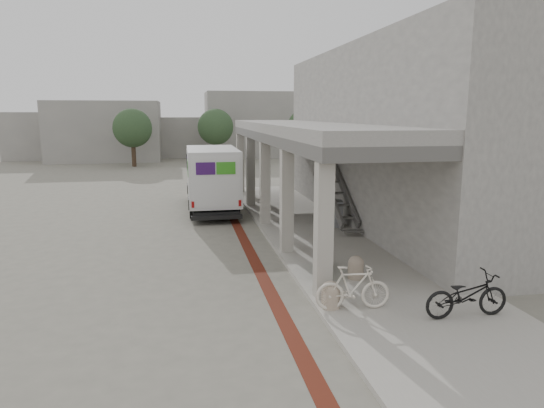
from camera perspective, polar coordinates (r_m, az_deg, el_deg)
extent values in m
plane|color=#6A675B|center=(14.66, -5.98, -6.87)|extent=(120.00, 120.00, 0.00)
cube|color=#561D11|center=(16.67, -3.10, -4.66)|extent=(0.35, 40.00, 0.01)
cube|color=#9B978B|center=(15.46, 9.04, -5.80)|extent=(4.40, 28.00, 0.12)
cube|color=gray|center=(20.30, 14.06, 7.78)|extent=(4.30, 17.00, 7.00)
cube|color=#575551|center=(19.05, 3.64, 7.91)|extent=(3.40, 16.90, 0.35)
cube|color=gray|center=(19.04, 3.65, 8.96)|extent=(3.40, 16.90, 0.35)
cube|color=gray|center=(48.48, -18.98, 8.11)|extent=(10.00, 6.00, 5.50)
cube|color=gray|center=(52.01, -10.58, 7.81)|extent=(8.00, 6.00, 4.00)
cube|color=gray|center=(50.46, -2.55, 9.31)|extent=(9.00, 6.00, 6.50)
cube|color=gray|center=(52.61, -25.00, 7.30)|extent=(7.00, 5.00, 4.50)
cylinder|color=#38281C|center=(42.26, -15.96, 5.88)|extent=(0.36, 0.36, 2.40)
sphere|color=#284025|center=(42.15, -16.10, 8.59)|extent=(3.20, 3.20, 3.20)
cylinder|color=#38281C|center=(44.17, -6.60, 6.41)|extent=(0.36, 0.36, 2.40)
sphere|color=#284025|center=(44.07, -6.66, 9.00)|extent=(3.20, 3.20, 3.20)
cylinder|color=#38281C|center=(44.47, 3.90, 6.48)|extent=(0.36, 0.36, 2.40)
sphere|color=#284025|center=(44.37, 3.93, 9.06)|extent=(3.20, 3.20, 3.20)
cube|color=black|center=(22.58, -7.06, 0.24)|extent=(1.88, 6.22, 0.27)
cube|color=silver|center=(21.58, -7.02, 3.46)|extent=(2.15, 4.63, 2.31)
cube|color=silver|center=(24.63, -7.45, 4.02)|extent=(2.14, 1.69, 2.04)
cube|color=silver|center=(25.65, -7.52, 2.58)|extent=(1.96, 0.54, 0.71)
cube|color=black|center=(25.29, -7.56, 5.30)|extent=(1.96, 0.44, 0.93)
cube|color=black|center=(19.45, -6.50, -1.56)|extent=(2.04, 0.23, 0.16)
cube|color=#381357|center=(22.12, -9.92, 4.59)|extent=(0.02, 1.24, 0.67)
cube|color=#359420|center=(20.79, -9.88, 4.22)|extent=(0.02, 1.24, 0.67)
cube|color=#381357|center=(19.18, -7.82, 4.15)|extent=(0.76, 0.03, 0.49)
cube|color=#359420|center=(19.23, -5.44, 4.22)|extent=(0.76, 0.03, 0.49)
cylinder|color=black|center=(24.81, -9.54, 1.21)|extent=(0.25, 0.80, 0.80)
cylinder|color=black|center=(24.91, -5.24, 1.35)|extent=(0.25, 0.80, 0.80)
cylinder|color=black|center=(20.79, -9.34, -0.60)|extent=(0.25, 0.80, 0.80)
cylinder|color=black|center=(20.90, -4.22, -0.42)|extent=(0.25, 0.80, 0.80)
cube|color=slate|center=(12.59, 5.92, -8.35)|extent=(0.40, 0.19, 0.39)
cube|color=slate|center=(14.05, 5.99, -6.31)|extent=(0.40, 0.19, 0.39)
cube|color=#12381F|center=(13.25, 5.35, -6.37)|extent=(0.65, 1.80, 0.05)
cube|color=#12381F|center=(13.25, 5.98, -6.39)|extent=(0.65, 1.80, 0.05)
cube|color=#12381F|center=(13.25, 6.60, -6.40)|extent=(0.65, 1.80, 0.05)
cylinder|color=tan|center=(11.08, 6.90, -11.00)|extent=(0.41, 0.41, 0.41)
sphere|color=tan|center=(11.01, 6.92, -10.01)|extent=(0.41, 0.41, 0.41)
cylinder|color=gray|center=(13.02, 9.82, -7.75)|extent=(0.41, 0.41, 0.41)
sphere|color=gray|center=(12.96, 9.85, -6.89)|extent=(0.41, 0.41, 0.41)
cube|color=gray|center=(18.72, 7.57, -1.12)|extent=(0.56, 0.67, 0.99)
imported|color=black|center=(11.21, 21.92, -9.90)|extent=(1.87, 0.66, 0.98)
imported|color=silver|center=(10.94, 9.51, -9.69)|extent=(1.70, 0.60, 1.00)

